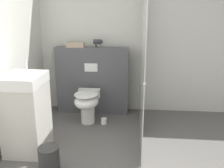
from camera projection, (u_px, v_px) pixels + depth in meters
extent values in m
cube|color=silver|center=(115.00, 41.00, 4.33)|extent=(8.00, 0.06, 2.50)
cube|color=#4C4C51|center=(92.00, 81.00, 4.35)|extent=(1.25, 0.20, 1.16)
cube|color=white|center=(91.00, 68.00, 4.18)|extent=(0.22, 0.01, 0.14)
cube|color=silver|center=(143.00, 64.00, 3.47)|extent=(0.01, 1.77, 2.07)
sphere|color=#B2B2B7|center=(144.00, 84.00, 2.67)|extent=(0.04, 0.04, 0.04)
cylinder|color=white|center=(88.00, 112.00, 4.02)|extent=(0.22, 0.22, 0.37)
ellipsoid|color=white|center=(86.00, 101.00, 3.89)|extent=(0.38, 0.45, 0.22)
ellipsoid|color=white|center=(86.00, 94.00, 3.85)|extent=(0.37, 0.45, 0.02)
cube|color=white|center=(89.00, 93.00, 4.12)|extent=(0.35, 0.11, 0.14)
cube|color=beige|center=(27.00, 119.00, 3.16)|extent=(0.47, 0.55, 0.88)
cube|color=white|center=(23.00, 80.00, 3.01)|extent=(0.48, 0.56, 0.14)
cylinder|color=silver|center=(27.00, 66.00, 3.12)|extent=(0.02, 0.02, 0.14)
cylinder|color=#2D2D33|center=(97.00, 42.00, 4.18)|extent=(0.13, 0.08, 0.08)
cone|color=#2D2D33|center=(102.00, 42.00, 4.17)|extent=(0.03, 0.07, 0.07)
cylinder|color=#2D2D33|center=(96.00, 45.00, 4.19)|extent=(0.03, 0.03, 0.08)
cube|color=tan|center=(75.00, 45.00, 4.19)|extent=(0.30, 0.13, 0.07)
cylinder|color=white|center=(104.00, 121.00, 4.01)|extent=(0.09, 0.09, 0.09)
cylinder|color=#2D2D2D|center=(49.00, 160.00, 2.79)|extent=(0.23, 0.23, 0.29)
cylinder|color=#2D2D2D|center=(48.00, 148.00, 2.75)|extent=(0.24, 0.24, 0.01)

